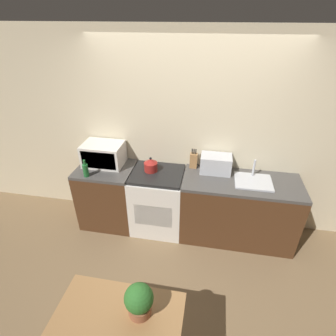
# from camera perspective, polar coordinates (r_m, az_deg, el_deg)

# --- Properties ---
(ground_plane) EXTENTS (16.00, 16.00, 0.00)m
(ground_plane) POSITION_cam_1_polar(r_m,az_deg,el_deg) (3.49, 1.83, -19.62)
(ground_plane) COLOR brown
(wall_back) EXTENTS (10.00, 0.06, 2.60)m
(wall_back) POSITION_cam_1_polar(r_m,az_deg,el_deg) (3.45, 4.57, 6.97)
(wall_back) COLOR beige
(wall_back) RESTS_ON ground_plane
(counter_left_run) EXTENTS (0.75, 0.62, 0.90)m
(counter_left_run) POSITION_cam_1_polar(r_m,az_deg,el_deg) (3.85, -12.76, -5.72)
(counter_left_run) COLOR #4C2D19
(counter_left_run) RESTS_ON ground_plane
(counter_right_run) EXTENTS (1.46, 0.62, 0.90)m
(counter_right_run) POSITION_cam_1_polar(r_m,az_deg,el_deg) (3.62, 14.89, -8.71)
(counter_right_run) COLOR #4C2D19
(counter_right_run) RESTS_ON ground_plane
(stove_range) EXTENTS (0.69, 0.62, 0.90)m
(stove_range) POSITION_cam_1_polar(r_m,az_deg,el_deg) (3.65, -2.20, -7.12)
(stove_range) COLOR silver
(stove_range) RESTS_ON ground_plane
(kettle) EXTENTS (0.18, 0.18, 0.20)m
(kettle) POSITION_cam_1_polar(r_m,az_deg,el_deg) (3.40, -3.78, 0.67)
(kettle) COLOR maroon
(kettle) RESTS_ON stove_range
(microwave) EXTENTS (0.53, 0.37, 0.30)m
(microwave) POSITION_cam_1_polar(r_m,az_deg,el_deg) (3.62, -13.86, 2.94)
(microwave) COLOR silver
(microwave) RESTS_ON counter_left_run
(bottle) EXTENTS (0.07, 0.07, 0.23)m
(bottle) POSITION_cam_1_polar(r_m,az_deg,el_deg) (3.44, -17.50, -0.42)
(bottle) COLOR #1E662D
(bottle) RESTS_ON counter_left_run
(knife_block) EXTENTS (0.09, 0.08, 0.27)m
(knife_block) POSITION_cam_1_polar(r_m,az_deg,el_deg) (3.48, 5.58, 1.67)
(knife_block) COLOR #9E7042
(knife_block) RESTS_ON counter_right_run
(toaster_oven) EXTENTS (0.39, 0.24, 0.23)m
(toaster_oven) POSITION_cam_1_polar(r_m,az_deg,el_deg) (3.41, 10.36, 0.87)
(toaster_oven) COLOR silver
(toaster_oven) RESTS_ON counter_right_run
(sink_basin) EXTENTS (0.45, 0.37, 0.24)m
(sink_basin) POSITION_cam_1_polar(r_m,az_deg,el_deg) (3.37, 18.07, -2.66)
(sink_basin) COLOR silver
(sink_basin) RESTS_ON counter_right_run
(dining_table) EXTENTS (0.96, 0.71, 0.77)m
(dining_table) POSITION_cam_1_polar(r_m,az_deg,el_deg) (2.30, -11.40, -32.02)
(dining_table) COLOR #9E7042
(dining_table) RESTS_ON ground_plane
(potted_plant) EXTENTS (0.21, 0.21, 0.28)m
(potted_plant) POSITION_cam_1_polar(r_m,az_deg,el_deg) (2.11, -6.32, -26.71)
(potted_plant) COLOR #9E5B3D
(potted_plant) RESTS_ON dining_table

